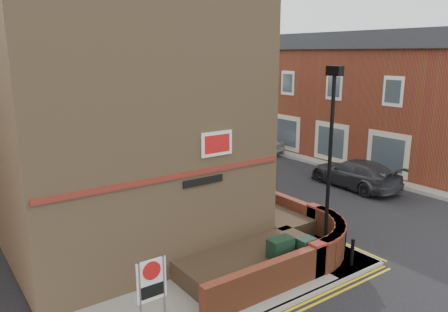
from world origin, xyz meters
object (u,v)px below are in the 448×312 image
lamppost (329,165)px  zone_sign (152,287)px  utility_cabinet_large (280,257)px  silver_car_near (207,165)px

lamppost → zone_sign: lamppost is taller
utility_cabinet_large → zone_sign: 4.86m
lamppost → silver_car_near: lamppost is taller
utility_cabinet_large → zone_sign: (-4.70, -0.80, 0.92)m
utility_cabinet_large → zone_sign: size_ratio=0.55×
silver_car_near → lamppost: bearing=-97.4°
lamppost → silver_car_near: 11.60m
zone_sign → silver_car_near: size_ratio=0.58×
utility_cabinet_large → silver_car_near: 11.76m
lamppost → utility_cabinet_large: (-1.90, 0.10, -2.62)m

